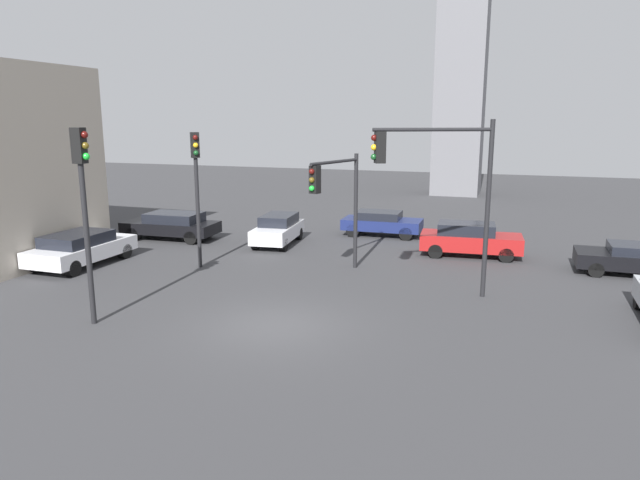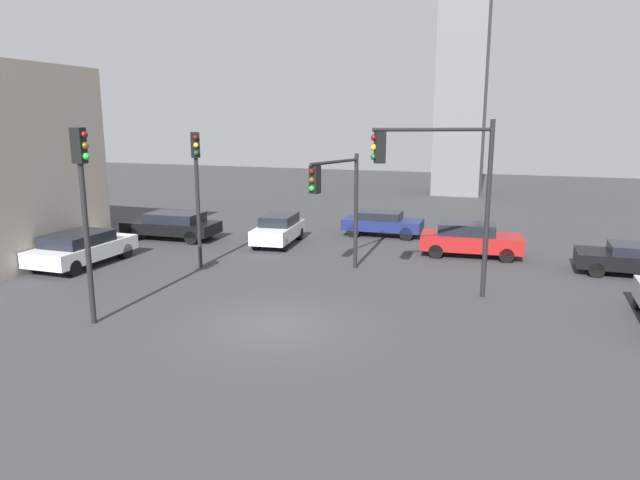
% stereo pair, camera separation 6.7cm
% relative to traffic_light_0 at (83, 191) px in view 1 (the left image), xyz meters
% --- Properties ---
extents(ground_plane, '(103.57, 103.57, 0.00)m').
position_rel_traffic_light_0_xyz_m(ground_plane, '(5.17, 1.61, -3.98)').
color(ground_plane, '#38383A').
extents(traffic_light_0, '(0.48, 0.36, 5.76)m').
position_rel_traffic_light_0_xyz_m(traffic_light_0, '(0.00, 0.00, 0.00)').
color(traffic_light_0, black).
rests_on(traffic_light_0, ground_plane).
extents(traffic_light_1, '(0.45, 0.48, 5.49)m').
position_rel_traffic_light_0_xyz_m(traffic_light_1, '(-0.51, 6.87, -0.17)').
color(traffic_light_1, black).
rests_on(traffic_light_1, ground_plane).
extents(traffic_light_2, '(1.02, 3.15, 4.66)m').
position_rel_traffic_light_0_xyz_m(traffic_light_2, '(5.15, 7.48, -0.66)').
color(traffic_light_2, black).
rests_on(traffic_light_2, ground_plane).
extents(traffic_light_3, '(3.66, 2.04, 6.00)m').
position_rel_traffic_light_0_xyz_m(traffic_light_3, '(9.23, 5.80, 0.26)').
color(traffic_light_3, black).
rests_on(traffic_light_3, ground_plane).
extents(car_0, '(2.08, 4.15, 1.44)m').
position_rel_traffic_light_0_xyz_m(car_0, '(0.76, 12.03, -3.23)').
color(car_0, silver).
rests_on(car_0, ground_plane).
extents(car_1, '(4.49, 2.13, 1.49)m').
position_rel_traffic_light_0_xyz_m(car_1, '(9.79, 12.54, -3.20)').
color(car_1, maroon).
rests_on(car_1, ground_plane).
extents(car_3, '(2.09, 4.62, 1.41)m').
position_rel_traffic_light_0_xyz_m(car_3, '(-5.31, 5.46, -3.23)').
color(car_3, silver).
rests_on(car_3, ground_plane).
extents(car_4, '(4.45, 1.97, 1.22)m').
position_rel_traffic_light_0_xyz_m(car_4, '(16.29, 11.49, -3.32)').
color(car_4, black).
rests_on(car_4, ground_plane).
extents(car_5, '(4.11, 1.93, 1.29)m').
position_rel_traffic_light_0_xyz_m(car_5, '(5.02, 15.71, -3.28)').
color(car_5, navy).
rests_on(car_5, ground_plane).
extents(car_6, '(4.86, 2.28, 1.37)m').
position_rel_traffic_light_0_xyz_m(car_6, '(-4.80, 11.30, -3.25)').
color(car_6, black).
rests_on(car_6, ground_plane).
extents(skyline_tower, '(3.71, 3.71, 26.77)m').
position_rel_traffic_light_0_xyz_m(skyline_tower, '(6.77, 34.50, 9.40)').
color(skyline_tower, slate).
rests_on(skyline_tower, ground_plane).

